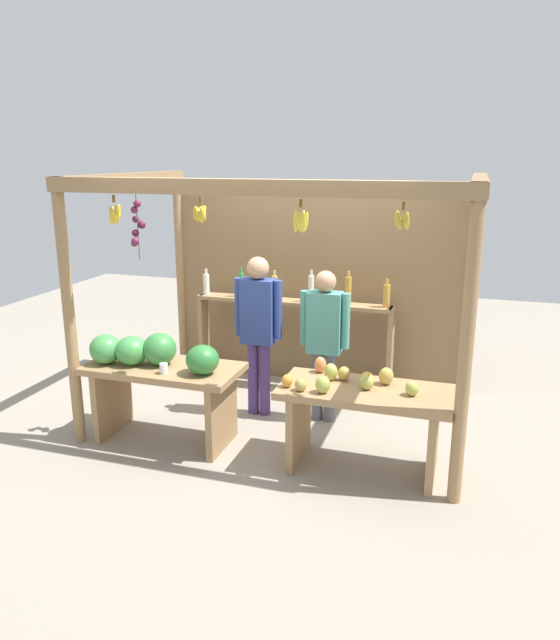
% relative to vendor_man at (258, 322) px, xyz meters
% --- Properties ---
extents(ground_plane, '(12.00, 12.00, 0.00)m').
position_rel_vendor_man_xyz_m(ground_plane, '(0.29, -0.01, -0.95)').
color(ground_plane, gray).
rests_on(ground_plane, ground).
extents(market_stall, '(3.40, 2.22, 2.35)m').
position_rel_vendor_man_xyz_m(market_stall, '(0.29, 0.48, 0.42)').
color(market_stall, '#99754C').
rests_on(market_stall, ground).
extents(fruit_counter_left, '(1.38, 0.64, 1.00)m').
position_rel_vendor_man_xyz_m(fruit_counter_left, '(-0.66, -0.83, -0.28)').
color(fruit_counter_left, '#99754C').
rests_on(fruit_counter_left, ground).
extents(fruit_counter_right, '(1.38, 0.64, 0.86)m').
position_rel_vendor_man_xyz_m(fruit_counter_right, '(1.17, -0.80, -0.40)').
color(fruit_counter_right, '#99754C').
rests_on(fruit_counter_right, ground).
extents(bottle_shelf_unit, '(2.18, 0.22, 1.35)m').
position_rel_vendor_man_xyz_m(bottle_shelf_unit, '(0.12, 0.78, -0.16)').
color(bottle_shelf_unit, '#99754C').
rests_on(bottle_shelf_unit, ground).
extents(vendor_man, '(0.48, 0.22, 1.59)m').
position_rel_vendor_man_xyz_m(vendor_man, '(0.00, 0.00, 0.00)').
color(vendor_man, '#4E3677').
rests_on(vendor_man, ground).
extents(vendor_woman, '(0.48, 0.20, 1.49)m').
position_rel_vendor_man_xyz_m(vendor_woman, '(0.65, 0.05, -0.07)').
color(vendor_woman, '#565963').
rests_on(vendor_woman, ground).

